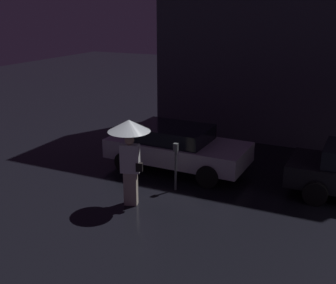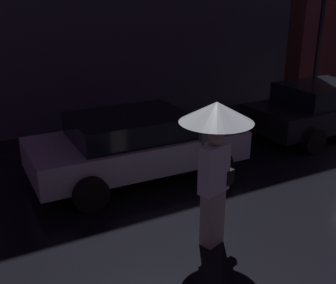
% 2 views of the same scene
% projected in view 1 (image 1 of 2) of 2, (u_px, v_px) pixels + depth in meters
% --- Properties ---
extents(parked_car_silver, '(4.29, 2.06, 1.33)m').
position_uv_depth(parked_car_silver, '(176.00, 146.00, 12.76)').
color(parked_car_silver, '#B7B7BF').
rests_on(parked_car_silver, ground).
extents(pedestrian_with_umbrella, '(1.03, 1.03, 2.20)m').
position_uv_depth(pedestrian_with_umbrella, '(129.00, 140.00, 10.11)').
color(pedestrian_with_umbrella, beige).
rests_on(pedestrian_with_umbrella, ground).
extents(parking_meter, '(0.12, 0.10, 1.33)m').
position_uv_depth(parking_meter, '(176.00, 162.00, 11.21)').
color(parking_meter, '#4C5154').
rests_on(parking_meter, ground).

